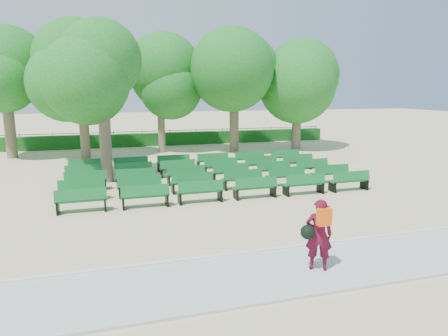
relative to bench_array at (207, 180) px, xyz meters
name	(u,v)px	position (x,y,z in m)	size (l,w,h in m)	color
ground	(204,192)	(-0.54, -1.54, -0.08)	(120.00, 120.00, 0.00)	#CAB886
paving	(286,272)	(-0.54, -8.94, -0.05)	(30.00, 2.20, 0.06)	#B7B7B2
curb	(265,251)	(-0.54, -7.79, -0.03)	(30.00, 0.12, 0.10)	silver
hedge	(157,139)	(-0.54, 12.46, 0.37)	(26.00, 0.70, 0.90)	#165719
fence	(157,145)	(-0.54, 12.86, -0.08)	(26.00, 0.10, 1.02)	black
tree_line	(166,154)	(-0.54, 8.46, -0.08)	(21.80, 6.80, 7.04)	#207423
bench_array	(207,180)	(0.00, 0.00, 0.00)	(1.63, 0.60, 1.01)	#116529
tree_among	(102,80)	(-4.12, 1.38, 4.25)	(4.58, 4.58, 6.41)	brown
person	(318,234)	(0.13, -9.07, 0.79)	(0.79, 0.58, 1.58)	#4D0B1E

